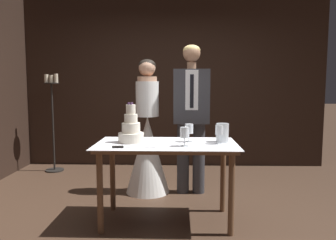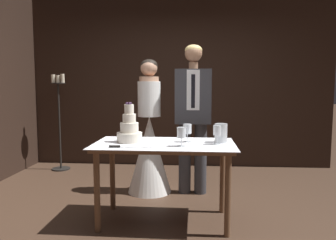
# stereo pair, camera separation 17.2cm
# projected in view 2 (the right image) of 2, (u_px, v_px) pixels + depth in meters

# --- Properties ---
(ground_plane) EXTENTS (40.00, 40.00, 0.00)m
(ground_plane) POSITION_uv_depth(u_px,v_px,m) (163.00, 218.00, 3.31)
(ground_plane) COLOR #422D21
(wall_back) EXTENTS (5.00, 0.12, 2.80)m
(wall_back) POSITION_uv_depth(u_px,v_px,m) (176.00, 81.00, 5.40)
(wall_back) COLOR black
(wall_back) RESTS_ON ground_plane
(cake_table) EXTENTS (1.35, 0.74, 0.78)m
(cake_table) POSITION_uv_depth(u_px,v_px,m) (164.00, 153.00, 3.16)
(cake_table) COLOR brown
(cake_table) RESTS_ON ground_plane
(tiered_cake) EXTENTS (0.25, 0.25, 0.39)m
(tiered_cake) POSITION_uv_depth(u_px,v_px,m) (129.00, 130.00, 3.21)
(tiered_cake) COLOR silver
(tiered_cake) RESTS_ON cake_table
(cake_knife) EXTENTS (0.39, 0.05, 0.02)m
(cake_knife) POSITION_uv_depth(u_px,v_px,m) (122.00, 147.00, 2.93)
(cake_knife) COLOR silver
(cake_knife) RESTS_ON cake_table
(wine_glass_near) EXTENTS (0.08, 0.08, 0.18)m
(wine_glass_near) POSITION_uv_depth(u_px,v_px,m) (187.00, 130.00, 3.21)
(wine_glass_near) COLOR silver
(wine_glass_near) RESTS_ON cake_table
(wine_glass_middle) EXTENTS (0.07, 0.07, 0.18)m
(wine_glass_middle) POSITION_uv_depth(u_px,v_px,m) (217.00, 131.00, 3.08)
(wine_glass_middle) COLOR silver
(wine_glass_middle) RESTS_ON cake_table
(wine_glass_far) EXTENTS (0.08, 0.08, 0.18)m
(wine_glass_far) POSITION_uv_depth(u_px,v_px,m) (181.00, 134.00, 2.98)
(wine_glass_far) COLOR silver
(wine_glass_far) RESTS_ON cake_table
(hurricane_candle) EXTENTS (0.12, 0.12, 0.18)m
(hurricane_candle) POSITION_uv_depth(u_px,v_px,m) (221.00, 133.00, 3.19)
(hurricane_candle) COLOR silver
(hurricane_candle) RESTS_ON cake_table
(bride) EXTENTS (0.54, 0.54, 1.65)m
(bride) POSITION_uv_depth(u_px,v_px,m) (149.00, 144.00, 4.07)
(bride) COLOR white
(bride) RESTS_ON ground_plane
(groom) EXTENTS (0.43, 0.25, 1.82)m
(groom) POSITION_uv_depth(u_px,v_px,m) (193.00, 111.00, 3.98)
(groom) COLOR #38383D
(groom) RESTS_ON ground_plane
(candle_stand) EXTENTS (0.28, 0.28, 1.51)m
(candle_stand) POSITION_uv_depth(u_px,v_px,m) (59.00, 122.00, 5.12)
(candle_stand) COLOR black
(candle_stand) RESTS_ON ground_plane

